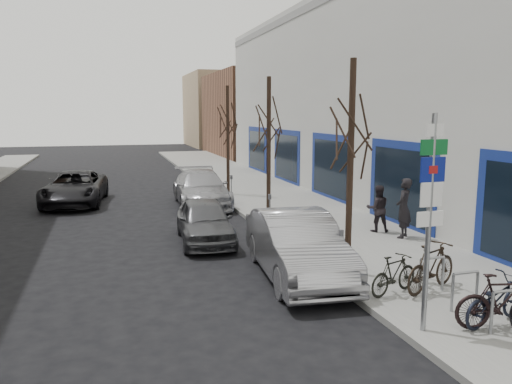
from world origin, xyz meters
TOP-DOWN VIEW (x-y plane):
  - ground at (0.00, 0.00)m, footprint 120.00×120.00m
  - sidewalk_east at (4.50, 10.00)m, footprint 5.00×70.00m
  - commercial_building at (17.00, 16.00)m, footprint 20.00×32.00m
  - brick_building_far at (13.00, 40.00)m, footprint 12.00×14.00m
  - tan_building_far at (13.50, 55.00)m, footprint 13.00×12.00m
  - highway_sign_pole at (2.40, -0.01)m, footprint 0.55×0.10m
  - bike_rack at (3.80, 0.60)m, footprint 0.66×2.26m
  - tree_near at (2.60, 3.50)m, footprint 1.80×1.80m
  - tree_mid at (2.60, 10.00)m, footprint 1.80×1.80m
  - tree_far at (2.60, 16.50)m, footprint 1.80×1.80m
  - meter_front at (2.15, 3.00)m, footprint 0.10×0.08m
  - meter_mid at (2.15, 8.50)m, footprint 0.10×0.08m
  - meter_back at (2.15, 14.00)m, footprint 0.10×0.08m
  - bike_near_right at (3.84, -0.38)m, footprint 1.91×0.95m
  - bike_mid_curb at (3.90, -0.12)m, footprint 1.89×1.03m
  - bike_mid_inner at (2.91, 1.84)m, footprint 1.59×0.95m
  - bike_far_inner at (3.84, 1.77)m, footprint 1.99×1.28m
  - parked_car_front at (1.40, 3.97)m, footprint 2.22×5.23m
  - parked_car_mid at (-0.20, 8.15)m, footprint 1.92×4.23m
  - parked_car_back at (0.87, 14.56)m, footprint 2.47×5.58m
  - lane_car at (-4.65, 16.61)m, footprint 3.07×5.69m
  - pedestrian_near at (6.01, 6.28)m, footprint 0.84×0.84m
  - pedestrian_far at (5.65, 7.27)m, footprint 0.69×0.55m

SIDE VIEW (x-z plane):
  - ground at x=0.00m, z-range 0.00..0.00m
  - sidewalk_east at x=4.50m, z-range 0.00..0.15m
  - bike_mid_inner at x=2.91m, z-range 0.15..1.08m
  - bike_rack at x=3.80m, z-range 0.24..1.07m
  - bike_mid_curb at x=3.90m, z-range 0.15..1.25m
  - parked_car_mid at x=-0.20m, z-range 0.00..1.41m
  - bike_near_right at x=3.84m, z-range 0.15..1.26m
  - bike_far_inner at x=3.84m, z-range 0.15..1.31m
  - lane_car at x=-4.65m, z-range 0.00..1.52m
  - parked_car_back at x=0.87m, z-range 0.00..1.59m
  - parked_car_front at x=1.40m, z-range 0.00..1.68m
  - meter_front at x=2.15m, z-range 0.28..1.55m
  - meter_mid at x=2.15m, z-range 0.28..1.55m
  - meter_back at x=2.15m, z-range 0.28..1.55m
  - pedestrian_far at x=5.65m, z-range 0.15..1.78m
  - pedestrian_near at x=6.01m, z-range 0.15..2.11m
  - highway_sign_pole at x=2.40m, z-range 0.36..4.56m
  - brick_building_far at x=13.00m, z-range 0.00..8.00m
  - tree_near at x=2.60m, z-range 1.35..6.85m
  - tree_mid at x=2.60m, z-range 1.35..6.85m
  - tree_far at x=2.60m, z-range 1.35..6.85m
  - tan_building_far at x=13.50m, z-range 0.00..9.00m
  - commercial_building at x=17.00m, z-range 0.00..10.00m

